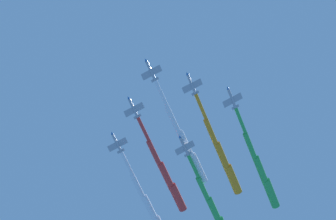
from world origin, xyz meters
TOP-DOWN VIEW (x-y plane):
  - jet_lead at (11.03, 14.32)m, footprint 38.18×49.37m
  - jet_port_inner at (27.06, 15.98)m, footprint 36.83×49.21m
  - jet_starboard_inner at (6.19, 29.87)m, footprint 36.16×47.78m
  - jet_port_mid at (44.26, 18.15)m, footprint 37.34×49.83m
  - jet_starboard_mid at (2.82, 46.87)m, footprint 36.39×48.38m
  - jet_port_outer at (29.66, 40.33)m, footprint 36.05×46.99m

SIDE VIEW (x-z plane):
  - jet_port_outer at x=29.66m, z-range 188.52..192.94m
  - jet_port_mid at x=44.26m, z-range 190.01..194.47m
  - jet_starboard_mid at x=2.82m, z-range 190.51..194.92m
  - jet_starboard_inner at x=6.19m, z-range 190.76..195.20m
  - jet_port_inner at x=27.06m, z-range 191.22..195.64m
  - jet_lead at x=11.03m, z-range 191.46..195.87m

